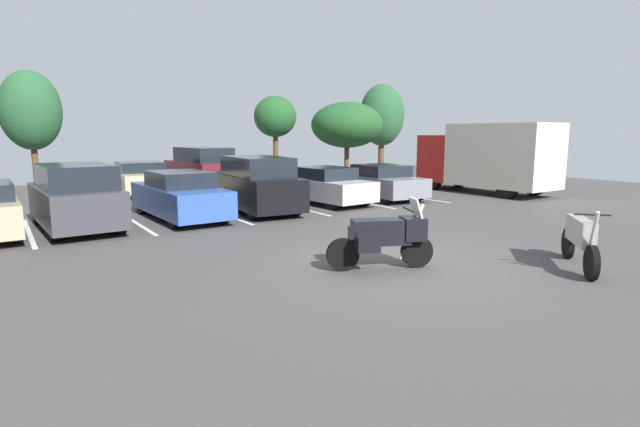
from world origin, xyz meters
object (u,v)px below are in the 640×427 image
car_silver (323,186)px  box_truck (488,157)px  car_far_maroon (201,169)px  car_grey (379,182)px  car_charcoal (76,198)px  car_black (256,185)px  motorcycle_touring (385,236)px  car_blue (180,196)px  motorcycle_second (580,239)px  car_far_champagne (140,178)px

car_silver → box_truck: bearing=-8.9°
car_far_maroon → car_grey: bearing=-54.5°
car_charcoal → car_black: car_black is taller
car_silver → car_grey: bearing=-1.4°
car_silver → motorcycle_touring: bearing=-116.0°
box_truck → motorcycle_touring: bearing=-149.4°
car_charcoal → car_blue: bearing=3.4°
motorcycle_second → car_blue: bearing=115.5°
car_silver → car_far_champagne: bearing=125.9°
motorcycle_touring → motorcycle_second: size_ratio=1.16×
car_grey → box_truck: 5.45m
motorcycle_touring → car_far_maroon: (1.80, 15.30, 0.33)m
motorcycle_second → car_silver: bearing=85.6°
motorcycle_touring → car_black: car_black is taller
motorcycle_second → car_blue: size_ratio=0.38×
car_blue → car_far_maroon: size_ratio=1.04×
motorcycle_second → car_far_maroon: (-1.47, 17.41, 0.40)m
car_blue → car_far_maroon: 8.03m
motorcycle_touring → car_black: (1.10, 8.06, 0.25)m
car_charcoal → car_blue: (2.99, 0.18, -0.18)m
car_charcoal → motorcycle_second: bearing=-51.8°
car_blue → car_far_champagne: size_ratio=0.99×
car_charcoal → box_truck: bearing=-2.5°
motorcycle_second → car_charcoal: car_charcoal is taller
motorcycle_touring → car_far_champagne: size_ratio=0.43×
car_far_maroon → box_truck: box_truck is taller
motorcycle_touring → car_far_champagne: (-1.01, 15.37, 0.02)m
motorcycle_touring → car_far_champagne: 15.41m
car_far_maroon → car_blue: bearing=-114.7°
car_charcoal → box_truck: box_truck is taller
car_grey → car_far_maroon: bearing=125.5°
car_far_champagne → car_silver: bearing=-54.1°
motorcycle_touring → car_silver: (4.08, 8.36, 0.01)m
car_far_champagne → motorcycle_second: bearing=-76.3°
car_charcoal → car_far_maroon: 9.80m
car_silver → car_far_maroon: size_ratio=1.01×
car_black → box_truck: size_ratio=0.77×
car_charcoal → motorcycle_touring: bearing=-59.9°
car_far_maroon → box_truck: bearing=-38.6°
car_charcoal → car_grey: bearing=2.3°
car_blue → box_truck: bearing=-3.8°
motorcycle_second → car_far_champagne: size_ratio=0.37×
car_black → car_blue: bearing=-178.8°
car_blue → car_far_maroon: bearing=65.3°
car_silver → box_truck: (7.97, -1.25, 0.94)m
motorcycle_touring → car_charcoal: size_ratio=0.46×
car_grey → car_far_champagne: size_ratio=0.93×
motorcycle_second → car_grey: size_ratio=0.40×
box_truck → car_far_champagne: bearing=147.7°
motorcycle_touring → car_silver: 9.30m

